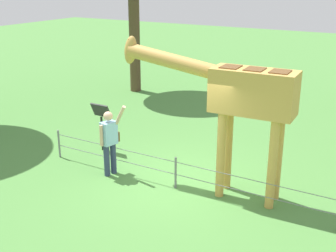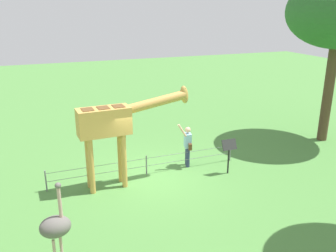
# 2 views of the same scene
# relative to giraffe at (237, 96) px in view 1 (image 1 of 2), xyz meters

# --- Properties ---
(ground_plane) EXTENTS (60.00, 60.00, 0.00)m
(ground_plane) POSITION_rel_giraffe_xyz_m (1.19, 0.17, -2.22)
(ground_plane) COLOR #4C843D
(giraffe) EXTENTS (3.93, 0.78, 3.30)m
(giraffe) POSITION_rel_giraffe_xyz_m (0.00, 0.00, 0.00)
(giraffe) COLOR gold
(giraffe) RESTS_ON ground_plane
(visitor) EXTENTS (0.62, 0.59, 1.77)m
(visitor) POSITION_rel_giraffe_xyz_m (2.89, 0.56, -1.32)
(visitor) COLOR navy
(visitor) RESTS_ON ground_plane
(info_sign) EXTENTS (0.56, 0.21, 1.32)m
(info_sign) POSITION_rel_giraffe_xyz_m (4.04, -0.57, -1.27)
(info_sign) COLOR black
(info_sign) RESTS_ON ground_plane
(wire_fence) EXTENTS (7.05, 0.05, 0.75)m
(wire_fence) POSITION_rel_giraffe_xyz_m (1.19, 0.41, -1.82)
(wire_fence) COLOR slate
(wire_fence) RESTS_ON ground_plane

